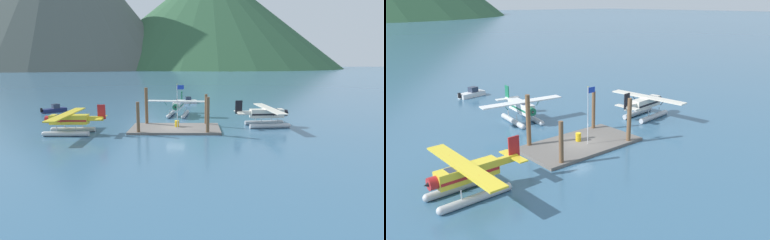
% 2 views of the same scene
% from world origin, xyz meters
% --- Properties ---
extents(ground_plane, '(1200.00, 1200.00, 0.00)m').
position_xyz_m(ground_plane, '(0.00, 0.00, 0.00)').
color(ground_plane, '#38607F').
extents(dock_platform, '(12.20, 6.44, 0.30)m').
position_xyz_m(dock_platform, '(0.00, 0.00, 0.15)').
color(dock_platform, '#66605B').
rests_on(dock_platform, ground).
extents(piling_near_left, '(0.42, 0.42, 4.21)m').
position_xyz_m(piling_near_left, '(-4.59, -2.73, 2.11)').
color(piling_near_left, brown).
rests_on(piling_near_left, ground).
extents(piling_near_right, '(0.46, 0.46, 4.85)m').
position_xyz_m(piling_near_right, '(4.32, -2.77, 2.42)').
color(piling_near_right, brown).
rests_on(piling_near_right, ground).
extents(piling_far_left, '(0.46, 0.46, 5.55)m').
position_xyz_m(piling_far_left, '(-4.36, 2.88, 2.77)').
color(piling_far_left, brown).
rests_on(piling_far_left, ground).
extents(piling_far_right, '(0.40, 0.40, 4.63)m').
position_xyz_m(piling_far_right, '(4.33, 2.68, 2.31)').
color(piling_far_right, brown).
rests_on(piling_far_right, ground).
extents(flagpole, '(0.95, 0.10, 6.06)m').
position_xyz_m(flagpole, '(0.46, -0.81, 4.07)').
color(flagpole, silver).
rests_on(flagpole, dock_platform).
extents(fuel_drum, '(0.62, 0.62, 0.88)m').
position_xyz_m(fuel_drum, '(0.19, 0.51, 0.74)').
color(fuel_drum, gold).
rests_on(fuel_drum, dock_platform).
extents(seaplane_cream_stbd_fwd, '(7.96, 10.49, 3.84)m').
position_xyz_m(seaplane_cream_stbd_fwd, '(13.11, 2.25, 1.58)').
color(seaplane_cream_stbd_fwd, '#B7BABF').
rests_on(seaplane_cream_stbd_fwd, ground).
extents(seaplane_white_bow_centre, '(10.49, 7.95, 3.84)m').
position_xyz_m(seaplane_white_bow_centre, '(-0.15, 10.85, 1.58)').
color(seaplane_white_bow_centre, '#B7BABF').
rests_on(seaplane_white_bow_centre, ground).
extents(seaplane_yellow_port_aft, '(7.98, 10.43, 3.84)m').
position_xyz_m(seaplane_yellow_port_aft, '(-13.50, -2.62, 1.58)').
color(seaplane_yellow_port_aft, '#B7BABF').
rests_on(seaplane_yellow_port_aft, ground).
extents(boat_white_open_north, '(4.83, 2.31, 1.50)m').
position_xyz_m(boat_white_open_north, '(1.14, 27.25, 0.49)').
color(boat_white_open_north, silver).
rests_on(boat_white_open_north, ground).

